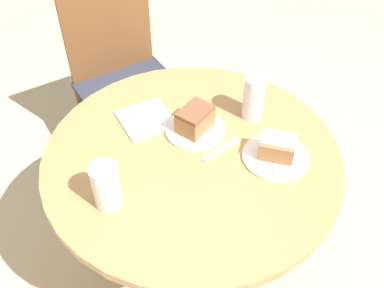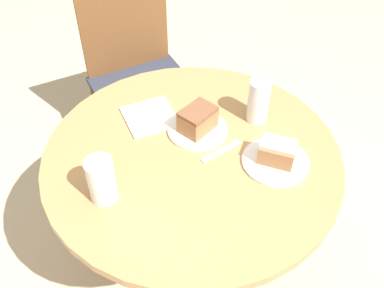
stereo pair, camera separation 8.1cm
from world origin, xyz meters
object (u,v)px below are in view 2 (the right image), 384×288
at_px(chair, 139,76).
at_px(cake_slice_near, 198,119).
at_px(plate_near, 198,130).
at_px(cake_slice_far, 277,152).
at_px(glass_lemonade, 102,182).
at_px(glass_water, 258,103).
at_px(plate_far, 275,162).

height_order(chair, cake_slice_near, chair).
relative_size(plate_near, cake_slice_far, 1.61).
xyz_separation_m(glass_lemonade, glass_water, (0.57, 0.12, 0.01)).
distance_m(cake_slice_near, glass_water, 0.21).
bearing_deg(cake_slice_near, glass_water, -7.48).
height_order(glass_lemonade, glass_water, glass_water).
distance_m(plate_far, cake_slice_near, 0.28).
xyz_separation_m(plate_near, cake_slice_far, (0.16, -0.23, 0.04)).
xyz_separation_m(plate_far, glass_water, (0.05, 0.20, 0.06)).
bearing_deg(cake_slice_near, chair, 87.17).
bearing_deg(glass_lemonade, cake_slice_far, -9.57).
height_order(plate_far, cake_slice_far, cake_slice_far).
bearing_deg(plate_far, chair, 96.95).
relative_size(chair, plate_far, 4.41).
bearing_deg(plate_near, glass_lemonade, -158.28).
xyz_separation_m(cake_slice_near, cake_slice_far, (0.16, -0.23, -0.00)).
bearing_deg(plate_far, glass_water, 76.27).
height_order(plate_near, glass_water, glass_water).
bearing_deg(cake_slice_far, glass_water, 76.27).
xyz_separation_m(plate_near, plate_far, (0.16, -0.23, 0.00)).
relative_size(cake_slice_near, cake_slice_far, 1.13).
distance_m(plate_near, plate_far, 0.28).
xyz_separation_m(cake_slice_far, glass_lemonade, (-0.52, 0.09, 0.02)).
bearing_deg(glass_lemonade, glass_water, 11.56).
bearing_deg(chair, plate_far, -86.32).
height_order(chair, cake_slice_far, chair).
relative_size(chair, cake_slice_near, 6.52).
xyz_separation_m(chair, plate_near, (-0.04, -0.76, 0.29)).
xyz_separation_m(chair, glass_water, (0.17, -0.79, 0.36)).
distance_m(plate_near, cake_slice_near, 0.04).
height_order(plate_near, cake_slice_far, cake_slice_far).
relative_size(chair, glass_water, 5.91).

